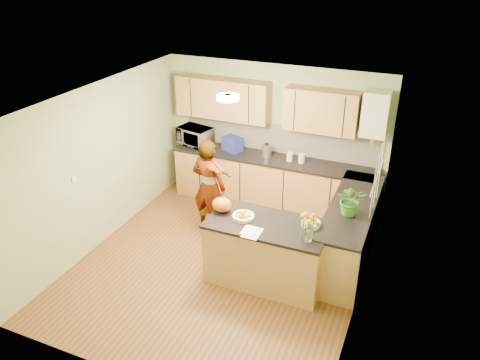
% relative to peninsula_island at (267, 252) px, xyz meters
% --- Properties ---
extents(floor, '(4.50, 4.50, 0.00)m').
position_rel_peninsula_island_xyz_m(floor, '(-0.74, 0.09, -0.47)').
color(floor, brown).
rests_on(floor, ground).
extents(ceiling, '(4.00, 4.50, 0.02)m').
position_rel_peninsula_island_xyz_m(ceiling, '(-0.74, 0.09, 2.03)').
color(ceiling, silver).
rests_on(ceiling, wall_back).
extents(wall_back, '(4.00, 0.02, 2.50)m').
position_rel_peninsula_island_xyz_m(wall_back, '(-0.74, 2.34, 0.78)').
color(wall_back, '#96AB7A').
rests_on(wall_back, floor).
extents(wall_front, '(4.00, 0.02, 2.50)m').
position_rel_peninsula_island_xyz_m(wall_front, '(-0.74, -2.16, 0.78)').
color(wall_front, '#96AB7A').
rests_on(wall_front, floor).
extents(wall_left, '(0.02, 4.50, 2.50)m').
position_rel_peninsula_island_xyz_m(wall_left, '(-2.74, 0.09, 0.78)').
color(wall_left, '#96AB7A').
rests_on(wall_left, floor).
extents(wall_right, '(0.02, 4.50, 2.50)m').
position_rel_peninsula_island_xyz_m(wall_right, '(1.26, 0.09, 0.78)').
color(wall_right, '#96AB7A').
rests_on(wall_right, floor).
extents(back_counter, '(3.64, 0.62, 0.94)m').
position_rel_peninsula_island_xyz_m(back_counter, '(-0.64, 2.04, 0.00)').
color(back_counter, '#A17240').
rests_on(back_counter, floor).
extents(right_counter, '(0.62, 2.24, 0.94)m').
position_rel_peninsula_island_xyz_m(right_counter, '(0.96, 0.94, 0.00)').
color(right_counter, '#A17240').
rests_on(right_counter, floor).
extents(splashback, '(3.60, 0.02, 0.52)m').
position_rel_peninsula_island_xyz_m(splashback, '(-0.64, 2.33, 0.73)').
color(splashback, silver).
rests_on(splashback, back_counter).
extents(upper_cabinets, '(3.20, 0.34, 0.70)m').
position_rel_peninsula_island_xyz_m(upper_cabinets, '(-0.91, 2.17, 1.38)').
color(upper_cabinets, '#A17240').
rests_on(upper_cabinets, wall_back).
extents(boiler, '(0.40, 0.30, 0.86)m').
position_rel_peninsula_island_xyz_m(boiler, '(0.96, 2.18, 1.43)').
color(boiler, white).
rests_on(boiler, wall_back).
extents(window_right, '(0.01, 1.30, 1.05)m').
position_rel_peninsula_island_xyz_m(window_right, '(1.26, 0.69, 1.08)').
color(window_right, white).
rests_on(window_right, wall_right).
extents(light_switch, '(0.02, 0.09, 0.09)m').
position_rel_peninsula_island_xyz_m(light_switch, '(-2.72, -0.51, 0.83)').
color(light_switch, white).
rests_on(light_switch, wall_left).
extents(ceiling_lamp, '(0.30, 0.30, 0.07)m').
position_rel_peninsula_island_xyz_m(ceiling_lamp, '(-0.74, 0.39, 1.99)').
color(ceiling_lamp, '#FFEABF').
rests_on(ceiling_lamp, ceiling).
extents(peninsula_island, '(1.62, 0.83, 0.93)m').
position_rel_peninsula_island_xyz_m(peninsula_island, '(0.00, 0.00, 0.00)').
color(peninsula_island, '#A17240').
rests_on(peninsula_island, floor).
extents(fruit_dish, '(0.30, 0.30, 0.11)m').
position_rel_peninsula_island_xyz_m(fruit_dish, '(-0.35, 0.00, 0.51)').
color(fruit_dish, '#F5EDC4').
rests_on(fruit_dish, peninsula_island).
extents(orange_bowl, '(0.25, 0.25, 0.14)m').
position_rel_peninsula_island_xyz_m(orange_bowl, '(0.55, 0.15, 0.53)').
color(orange_bowl, '#F5EDC4').
rests_on(orange_bowl, peninsula_island).
extents(flower_vase, '(0.24, 0.24, 0.45)m').
position_rel_peninsula_island_xyz_m(flower_vase, '(0.60, -0.18, 0.76)').
color(flower_vase, silver).
rests_on(flower_vase, peninsula_island).
extents(orange_bag, '(0.32, 0.29, 0.21)m').
position_rel_peninsula_island_xyz_m(orange_bag, '(-0.69, 0.05, 0.57)').
color(orange_bag, '#E25712').
rests_on(orange_bag, peninsula_island).
extents(papers, '(0.22, 0.29, 0.01)m').
position_rel_peninsula_island_xyz_m(papers, '(-0.10, -0.30, 0.47)').
color(papers, white).
rests_on(papers, peninsula_island).
extents(violinist, '(0.62, 0.44, 1.61)m').
position_rel_peninsula_island_xyz_m(violinist, '(-1.30, 0.87, 0.34)').
color(violinist, '#EEAA91').
rests_on(violinist, floor).
extents(violin, '(0.68, 0.59, 0.17)m').
position_rel_peninsula_island_xyz_m(violin, '(-1.10, 0.65, 0.82)').
color(violin, '#4A1304').
rests_on(violin, violinist).
extents(microwave, '(0.67, 0.53, 0.33)m').
position_rel_peninsula_island_xyz_m(microwave, '(-2.17, 2.06, 0.64)').
color(microwave, white).
rests_on(microwave, back_counter).
extents(blue_box, '(0.39, 0.34, 0.26)m').
position_rel_peninsula_island_xyz_m(blue_box, '(-1.42, 2.06, 0.60)').
color(blue_box, navy).
rests_on(blue_box, back_counter).
extents(kettle, '(0.17, 0.17, 0.31)m').
position_rel_peninsula_island_xyz_m(kettle, '(-0.75, 2.03, 0.60)').
color(kettle, silver).
rests_on(kettle, back_counter).
extents(jar_cream, '(0.13, 0.13, 0.15)m').
position_rel_peninsula_island_xyz_m(jar_cream, '(-0.33, 2.03, 0.55)').
color(jar_cream, '#F5EDC4').
rests_on(jar_cream, back_counter).
extents(jar_white, '(0.14, 0.14, 0.16)m').
position_rel_peninsula_island_xyz_m(jar_white, '(-0.13, 2.04, 0.55)').
color(jar_white, white).
rests_on(jar_white, back_counter).
extents(potted_plant, '(0.46, 0.41, 0.44)m').
position_rel_peninsula_island_xyz_m(potted_plant, '(0.96, 0.64, 0.69)').
color(potted_plant, '#367B29').
rests_on(potted_plant, right_counter).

